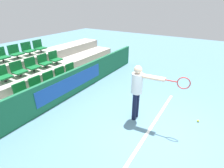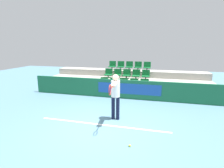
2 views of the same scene
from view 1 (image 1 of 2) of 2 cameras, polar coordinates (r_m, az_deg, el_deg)
ground_plane at (r=5.14m, az=14.30°, el=-15.26°), size 30.00×30.00×0.00m
court_baseline at (r=5.18m, az=12.05°, el=-14.56°), size 4.68×0.08×0.01m
barrier_wall at (r=6.50m, az=-15.40°, el=-0.98°), size 9.97×0.14×0.99m
bleacher_tier_front at (r=7.01m, az=-18.36°, el=-2.12°), size 9.57×0.96×0.39m
bleacher_tier_middle at (r=7.66m, az=-23.28°, el=1.00°), size 9.57×0.96×0.77m
bleacher_tier_back at (r=8.36m, az=-27.42°, el=3.61°), size 9.57×0.96×1.16m
stadium_chair_0 at (r=6.36m, az=-27.30°, el=-2.25°), size 0.45×0.39×0.54m
stadium_chair_1 at (r=6.62m, az=-23.23°, el=-0.36°), size 0.45×0.39×0.54m
stadium_chair_2 at (r=6.92m, az=-19.49°, el=1.38°), size 0.45×0.39×0.54m
stadium_chair_3 at (r=7.25m, az=-16.07°, el=2.96°), size 0.45×0.39×0.54m
stadium_chair_4 at (r=7.61m, az=-12.96°, el=4.39°), size 0.45×0.39×0.54m
stadium_chair_5 at (r=7.02m, az=-32.14°, el=2.59°), size 0.45×0.39×0.54m
stadium_chair_6 at (r=7.26m, az=-28.26°, el=4.15°), size 0.45×0.39×0.54m
stadium_chair_7 at (r=7.53m, az=-24.63°, el=5.59°), size 0.45×0.39×0.54m
stadium_chair_8 at (r=7.84m, az=-21.26°, el=6.90°), size 0.45×0.39×0.54m
stadium_chair_9 at (r=8.17m, az=-18.14°, el=8.09°), size 0.45×0.39×0.54m
stadium_chair_11 at (r=7.98m, az=-32.47°, el=7.87°), size 0.45×0.39×0.54m
stadium_chair_12 at (r=8.23m, az=-29.01°, el=9.09°), size 0.45×0.39×0.54m
stadium_chair_13 at (r=8.51m, az=-25.74°, el=10.21°), size 0.45×0.39×0.54m
stadium_chair_14 at (r=8.82m, az=-22.68°, el=11.22°), size 0.45×0.39×0.54m
tennis_player at (r=5.02m, az=8.83°, el=-1.17°), size 0.32×1.52×1.71m
tennis_ball at (r=5.95m, az=26.27°, el=-10.74°), size 0.07×0.07×0.07m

